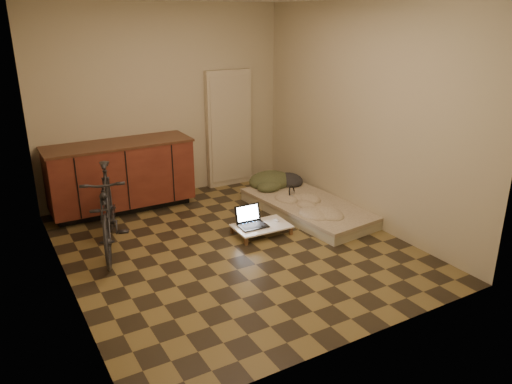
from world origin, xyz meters
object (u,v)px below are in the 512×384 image
futon (309,207)px  laptop (251,221)px  lap_desk (261,226)px  bicycle (107,206)px

futon → laptop: 0.98m
lap_desk → laptop: (-0.10, 0.07, 0.06)m
lap_desk → laptop: laptop is taller
futon → lap_desk: 0.90m
laptop → futon: bearing=12.7°
bicycle → laptop: 1.63m
bicycle → futon: bicycle is taller
futon → lap_desk: bearing=-169.8°
futon → lap_desk: size_ratio=2.92×
lap_desk → laptop: 0.14m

